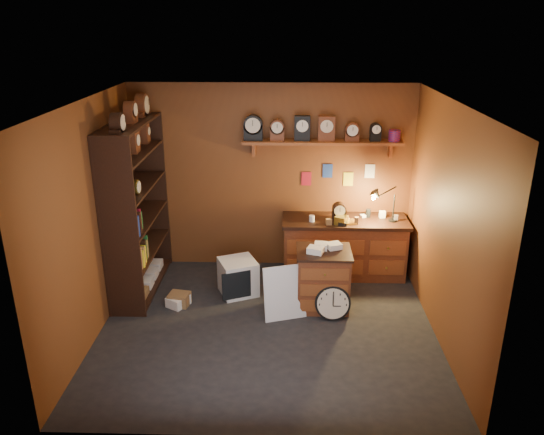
% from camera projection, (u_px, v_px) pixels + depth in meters
% --- Properties ---
extents(floor, '(4.00, 4.00, 0.00)m').
position_uv_depth(floor, '(267.00, 327.00, 6.44)').
color(floor, black).
rests_on(floor, ground).
extents(room_shell, '(4.02, 3.62, 2.71)m').
position_uv_depth(room_shell, '(271.00, 189.00, 5.93)').
color(room_shell, brown).
rests_on(room_shell, ground).
extents(shelving_unit, '(0.47, 1.60, 2.58)m').
position_uv_depth(shelving_unit, '(134.00, 202.00, 6.96)').
color(shelving_unit, black).
rests_on(shelving_unit, ground).
extents(workbench, '(1.78, 0.66, 1.36)m').
position_uv_depth(workbench, '(344.00, 244.00, 7.62)').
color(workbench, brown).
rests_on(workbench, ground).
extents(low_cabinet, '(0.69, 0.58, 0.88)m').
position_uv_depth(low_cabinet, '(323.00, 277.00, 6.75)').
color(low_cabinet, brown).
rests_on(low_cabinet, ground).
extents(big_round_clock, '(0.44, 0.15, 0.45)m').
position_uv_depth(big_round_clock, '(333.00, 303.00, 6.55)').
color(big_round_clock, black).
rests_on(big_round_clock, ground).
extents(white_panel, '(0.55, 0.30, 0.70)m').
position_uv_depth(white_panel, '(285.00, 317.00, 6.65)').
color(white_panel, silver).
rests_on(white_panel, ground).
extents(mini_fridge, '(0.60, 0.63, 0.48)m').
position_uv_depth(mini_fridge, '(238.00, 277.00, 7.15)').
color(mini_fridge, silver).
rests_on(mini_fridge, ground).
extents(floor_box_a, '(0.30, 0.26, 0.16)m').
position_uv_depth(floor_box_a, '(179.00, 299.00, 6.91)').
color(floor_box_a, olive).
rests_on(floor_box_a, ground).
extents(floor_box_b, '(0.32, 0.34, 0.13)m').
position_uv_depth(floor_box_b, '(178.00, 301.00, 6.90)').
color(floor_box_b, white).
rests_on(floor_box_b, ground).
extents(floor_box_c, '(0.25, 0.23, 0.16)m').
position_uv_depth(floor_box_c, '(232.00, 276.00, 7.54)').
color(floor_box_c, olive).
rests_on(floor_box_c, ground).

